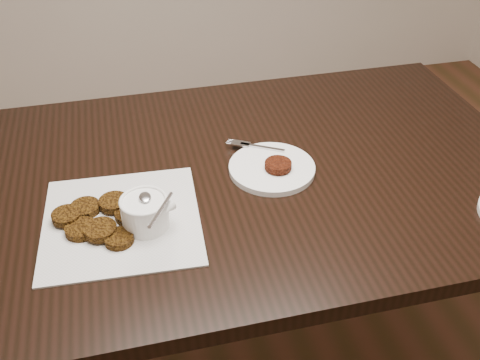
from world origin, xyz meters
name	(u,v)px	position (x,y,z in m)	size (l,w,h in m)	color
table	(249,276)	(0.02, 0.15, 0.38)	(1.40, 0.90, 0.75)	black
napkin	(122,221)	(-0.29, 0.03, 0.75)	(0.33, 0.33, 0.00)	silver
sauce_ramekin	(143,200)	(-0.24, 0.00, 0.82)	(0.13, 0.13, 0.14)	white
patty_cluster	(99,222)	(-0.34, 0.02, 0.77)	(0.22, 0.22, 0.02)	#623C0C
plate_with_patty	(272,166)	(0.07, 0.13, 0.77)	(0.21, 0.21, 0.03)	white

